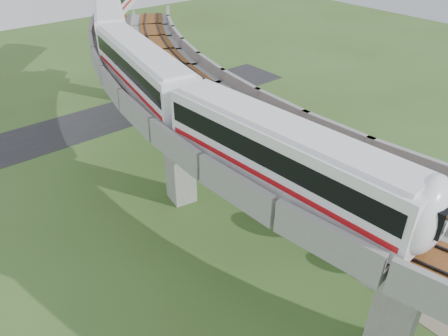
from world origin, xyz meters
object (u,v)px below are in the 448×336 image
(car_dark, at_px, (364,174))
(car_red, at_px, (412,221))
(metro_train, at_px, (148,41))
(car_white, at_px, (373,237))

(car_dark, bearing_deg, car_red, 168.89)
(metro_train, height_order, car_dark, metro_train)
(metro_train, xyz_separation_m, car_red, (10.28, -22.53, -11.71))
(car_red, height_order, car_dark, car_red)
(metro_train, bearing_deg, car_dark, -49.78)
(car_white, distance_m, car_dark, 9.39)
(car_dark, bearing_deg, metro_train, 52.82)
(car_red, relative_size, car_dark, 0.90)
(metro_train, relative_size, car_dark, 15.73)
(car_white, distance_m, car_red, 4.35)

